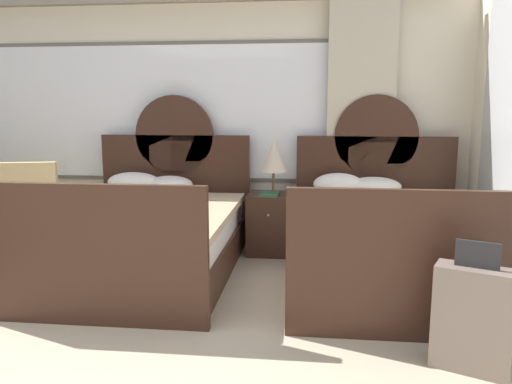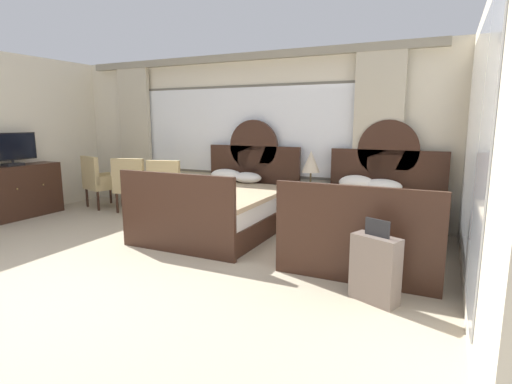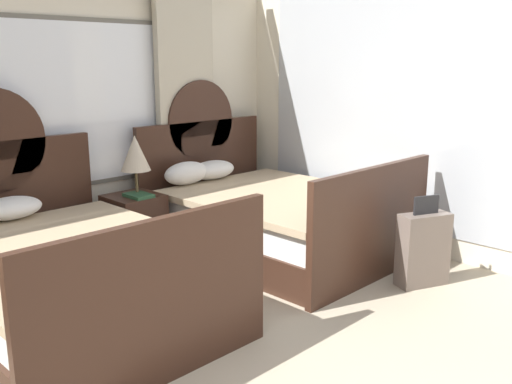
% 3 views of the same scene
% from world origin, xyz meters
% --- Properties ---
extents(wall_right_mirror, '(0.08, 4.43, 2.70)m').
position_xyz_m(wall_right_mirror, '(3.44, 1.64, 1.35)').
color(wall_right_mirror, beige).
rests_on(wall_right_mirror, ground_plane).
extents(bed_near_window, '(1.63, 2.23, 1.61)m').
position_xyz_m(bed_near_window, '(0.28, 2.65, 0.35)').
color(bed_near_window, '#382116').
rests_on(bed_near_window, ground_plane).
extents(bed_near_mirror, '(1.63, 2.23, 1.61)m').
position_xyz_m(bed_near_mirror, '(2.42, 2.65, 0.35)').
color(bed_near_mirror, '#382116').
rests_on(bed_near_mirror, ground_plane).
extents(nightstand_between_beds, '(0.45, 0.48, 0.62)m').
position_xyz_m(nightstand_between_beds, '(1.35, 3.38, 0.31)').
color(nightstand_between_beds, '#382116').
rests_on(nightstand_between_beds, ground_plane).
extents(table_lamp_on_nightstand, '(0.27, 0.27, 0.55)m').
position_xyz_m(table_lamp_on_nightstand, '(1.39, 3.36, 1.00)').
color(table_lamp_on_nightstand, brown).
rests_on(table_lamp_on_nightstand, nightstand_between_beds).
extents(book_on_nightstand, '(0.18, 0.26, 0.03)m').
position_xyz_m(book_on_nightstand, '(1.35, 3.28, 0.63)').
color(book_on_nightstand, '#285133').
rests_on(book_on_nightstand, nightstand_between_beds).
extents(suitcase_on_floor, '(0.46, 0.33, 0.76)m').
position_xyz_m(suitcase_on_floor, '(2.68, 1.19, 0.31)').
color(suitcase_on_floor, '#75665B').
rests_on(suitcase_on_floor, ground_plane).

